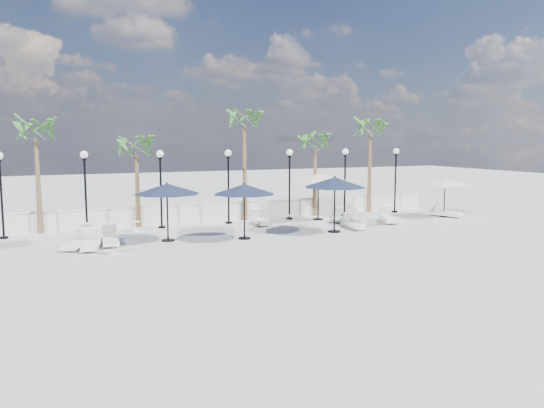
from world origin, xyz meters
name	(u,v)px	position (x,y,z in m)	size (l,w,h in m)	color
ground	(281,247)	(0.00, 0.00, 0.00)	(100.00, 100.00, 0.00)	#A7A7A2
balustrade	(223,212)	(0.00, 7.50, 0.47)	(26.00, 0.30, 1.01)	silver
lamppost_0	(1,182)	(-10.50, 6.50, 2.49)	(0.36, 0.36, 3.84)	black
lamppost_1	(85,180)	(-7.00, 6.50, 2.49)	(0.36, 0.36, 3.84)	black
lamppost_2	(161,178)	(-3.50, 6.50, 2.49)	(0.36, 0.36, 3.84)	black
lamppost_3	(228,176)	(0.00, 6.50, 2.49)	(0.36, 0.36, 3.84)	black
lamppost_4	(290,174)	(3.50, 6.50, 2.49)	(0.36, 0.36, 3.84)	black
lamppost_5	(345,172)	(7.00, 6.50, 2.49)	(0.36, 0.36, 3.84)	black
lamppost_6	(396,171)	(10.50, 6.50, 2.49)	(0.36, 0.36, 3.84)	black
palm_0	(36,136)	(-9.00, 7.30, 4.53)	(2.60, 2.60, 5.50)	brown
palm_1	(136,152)	(-4.50, 7.30, 3.75)	(2.60, 2.60, 4.70)	brown
palm_2	(244,125)	(1.20, 7.30, 5.12)	(2.60, 2.60, 6.10)	brown
palm_3	(315,147)	(5.50, 7.30, 3.95)	(2.60, 2.60, 4.90)	brown
palm_4	(370,133)	(9.20, 7.30, 4.73)	(2.60, 2.60, 5.70)	brown
lounger_0	(110,239)	(-6.35, 3.17, 0.24)	(0.78, 1.98, 0.72)	silver
lounger_1	(93,236)	(-6.94, 4.37, 0.22)	(1.22, 1.82, 0.65)	silver
lounger_2	(76,243)	(-7.70, 2.92, 0.22)	(1.26, 1.86, 0.67)	silver
lounger_3	(91,244)	(-7.17, 2.52, 0.23)	(0.96, 1.94, 0.70)	silver
lounger_4	(353,224)	(5.10, 2.56, 0.22)	(0.78, 1.80, 0.65)	silver
lounger_5	(349,220)	(5.59, 3.74, 0.25)	(1.36, 2.08, 0.75)	silver
lounger_6	(260,220)	(1.35, 5.47, 0.23)	(0.67, 1.88, 0.70)	silver
lounger_7	(388,218)	(7.82, 3.45, 0.25)	(1.35, 2.12, 0.76)	silver
lounger_8	(446,213)	(11.99, 3.79, 0.24)	(1.33, 1.96, 0.71)	silver
side_table_0	(135,225)	(-4.83, 6.20, 0.28)	(0.48, 0.48, 0.46)	silver
side_table_1	(114,247)	(-6.45, 1.25, 0.28)	(0.48, 0.48, 0.47)	silver
side_table_2	(294,220)	(2.69, 4.24, 0.34)	(0.59, 0.59, 0.57)	silver
parasol_navy_left	(167,189)	(-3.96, 3.04, 2.25)	(2.89, 2.89, 2.55)	black
parasol_navy_mid	(244,190)	(-0.76, 2.16, 2.19)	(2.78, 2.78, 2.49)	black
parasol_navy_right	(335,183)	(3.73, 2.06, 2.35)	(2.98, 2.98, 2.67)	black
parasol_cream_sq_a	(318,174)	(4.89, 5.79, 2.49)	(5.48, 5.48, 2.69)	black
parasol_cream_sq_b	(445,180)	(12.00, 3.94, 2.10)	(4.54, 4.54, 2.27)	black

